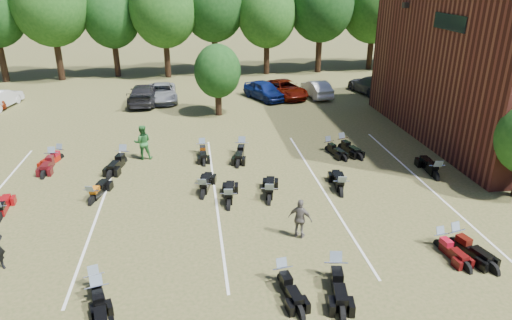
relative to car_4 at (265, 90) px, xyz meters
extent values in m
plane|color=brown|center=(-1.87, -19.21, -0.73)|extent=(160.00, 160.00, 0.00)
imported|color=gray|center=(-7.98, 0.63, -0.06)|extent=(2.53, 4.90, 1.32)
imported|color=black|center=(-9.35, 0.07, 0.01)|extent=(2.21, 5.13, 1.47)
imported|color=navy|center=(0.00, 0.00, 0.00)|extent=(3.35, 4.58, 1.45)
imported|color=beige|center=(4.26, 0.17, -0.06)|extent=(1.82, 4.15, 1.33)
imported|color=#580E05|center=(1.74, 0.43, -0.06)|extent=(3.47, 5.22, 1.33)
imported|color=#35363A|center=(8.99, 0.56, 0.00)|extent=(2.95, 5.28, 1.45)
imported|color=#27692D|center=(-8.44, -11.30, 0.22)|extent=(0.98, 0.80, 1.90)
imported|color=#615B53|center=(-1.89, -20.21, 0.07)|extent=(1.00, 0.82, 1.60)
cube|color=black|center=(7.48, -7.21, 6.77)|extent=(0.30, 0.40, 0.30)
cube|color=black|center=(7.60, -12.21, 6.27)|extent=(0.06, 3.00, 0.80)
cylinder|color=black|center=(-17.87, 9.79, 1.32)|extent=(0.58, 0.58, 4.08)
ellipsoid|color=#1E4C19|center=(-17.87, 9.79, 5.61)|extent=(6.00, 6.00, 6.90)
cylinder|color=black|center=(-12.87, 9.79, 1.32)|extent=(0.57, 0.58, 4.08)
ellipsoid|color=#1E4C19|center=(-12.87, 9.79, 5.61)|extent=(6.00, 6.00, 6.90)
cylinder|color=black|center=(-7.87, 9.79, 1.32)|extent=(0.57, 0.58, 4.08)
ellipsoid|color=#1E4C19|center=(-7.87, 9.79, 5.61)|extent=(6.00, 6.00, 6.90)
cylinder|color=black|center=(-2.87, 9.79, 1.32)|extent=(0.58, 0.58, 4.08)
ellipsoid|color=#1E4C19|center=(-2.87, 9.79, 5.61)|extent=(6.00, 6.00, 6.90)
cylinder|color=black|center=(2.13, 9.79, 1.32)|extent=(0.57, 0.58, 4.08)
ellipsoid|color=#1E4C19|center=(2.13, 9.79, 5.61)|extent=(6.00, 6.00, 6.90)
cylinder|color=black|center=(7.13, 9.79, 1.32)|extent=(0.57, 0.58, 4.08)
ellipsoid|color=#1E4C19|center=(7.13, 9.79, 5.61)|extent=(6.00, 6.00, 6.90)
cylinder|color=black|center=(12.13, 9.79, 1.32)|extent=(0.57, 0.58, 4.08)
ellipsoid|color=#1E4C19|center=(12.13, 9.79, 5.61)|extent=(6.00, 6.00, 6.90)
cylinder|color=black|center=(17.13, 9.79, 1.32)|extent=(0.58, 0.58, 4.08)
ellipsoid|color=#1E4C19|center=(17.13, 9.79, 5.61)|extent=(6.00, 6.00, 6.90)
cylinder|color=black|center=(22.13, 9.79, 1.32)|extent=(0.58, 0.58, 4.08)
ellipsoid|color=#1E4C19|center=(22.13, 9.79, 5.61)|extent=(6.00, 6.00, 6.90)
cylinder|color=black|center=(-3.87, -3.71, 0.22)|extent=(0.24, 0.24, 1.90)
sphere|color=#1E4C19|center=(-3.87, -3.71, 2.37)|extent=(3.20, 3.20, 3.20)
cube|color=silver|center=(-9.87, -16.21, -0.72)|extent=(0.10, 14.00, 0.01)
cube|color=silver|center=(-4.87, -16.21, -0.72)|extent=(0.10, 14.00, 0.01)
cube|color=silver|center=(0.13, -16.21, -0.72)|extent=(0.10, 14.00, 0.01)
cube|color=silver|center=(5.13, -16.21, -0.72)|extent=(0.10, 14.00, 0.01)
camera|label=1|loc=(-5.66, -34.82, 8.72)|focal=32.00mm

